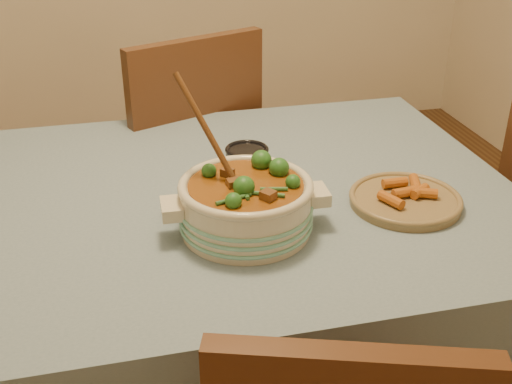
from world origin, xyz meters
TOP-DOWN VIEW (x-y plane):
  - dining_table at (0.00, 0.00)m, footprint 1.68×1.08m
  - stew_casserole at (0.14, -0.19)m, footprint 0.36×0.29m
  - condiment_bowl at (0.21, 0.11)m, footprint 0.14×0.14m
  - fried_plate at (0.53, -0.16)m, footprint 0.30×0.30m
  - chair_far at (0.11, 0.65)m, footprint 0.60×0.60m

SIDE VIEW (x-z plane):
  - chair_far at x=0.11m, z-range 0.07..1.06m
  - dining_table at x=0.00m, z-range 0.29..1.04m
  - fried_plate at x=0.53m, z-range 0.75..0.80m
  - condiment_bowl at x=0.21m, z-range 0.76..0.82m
  - stew_casserole at x=0.14m, z-range 0.66..1.00m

